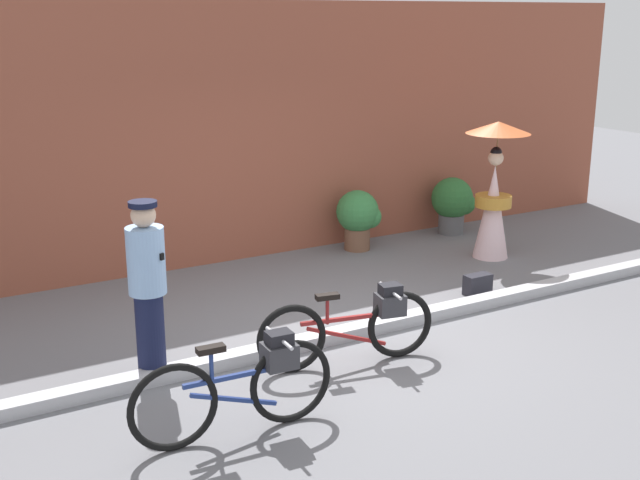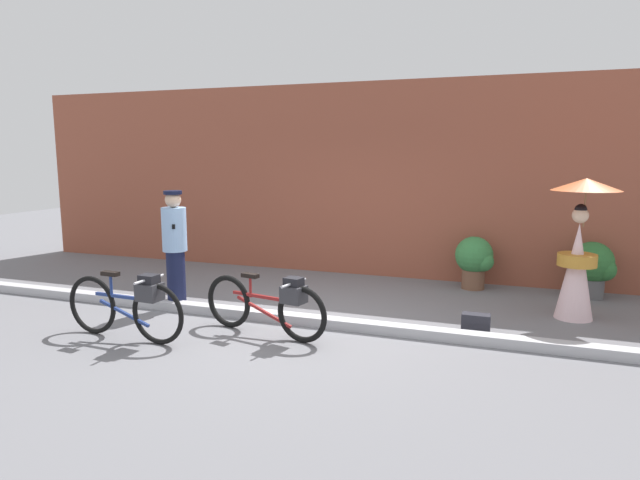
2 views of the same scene
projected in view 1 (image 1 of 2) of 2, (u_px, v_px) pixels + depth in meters
name	position (u px, v px, depth m)	size (l,w,h in m)	color
ground_plane	(345.00, 339.00, 8.27)	(30.00, 30.00, 0.00)	slate
building_wall	(213.00, 134.00, 10.55)	(14.00, 0.40, 3.40)	brown
sidewalk_curb	(345.00, 333.00, 8.25)	(14.00, 0.20, 0.12)	#B2B2B7
bicycle_near_officer	(356.00, 324.00, 7.59)	(1.74, 0.53, 0.76)	black
bicycle_far_side	(243.00, 384.00, 6.30)	(1.69, 0.48, 0.81)	black
person_officer	(148.00, 286.00, 7.17)	(0.34, 0.34, 1.66)	#141938
person_with_parasol	(494.00, 188.00, 10.81)	(0.86, 0.86, 1.85)	silver
potted_plant_by_door	(453.00, 202.00, 12.14)	(0.65, 0.63, 0.86)	#59595B
potted_plant_small	(359.00, 216.00, 11.28)	(0.62, 0.60, 0.85)	brown
backpack_on_pavement	(478.00, 284.00, 9.55)	(0.34, 0.16, 0.24)	#26262D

